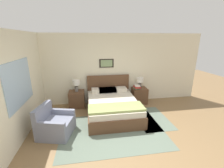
{
  "coord_description": "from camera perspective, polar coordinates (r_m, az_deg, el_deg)",
  "views": [
    {
      "loc": [
        -0.76,
        -2.75,
        2.39
      ],
      "look_at": [
        -0.08,
        1.51,
        1.09
      ],
      "focal_mm": 24.0,
      "sensor_mm": 36.0,
      "label": 1
    }
  ],
  "objects": [
    {
      "name": "ground_plane",
      "position": [
        3.72,
        5.36,
        -23.3
      ],
      "size": [
        16.0,
        16.0,
        0.0
      ],
      "primitive_type": "plane",
      "color": "olive"
    },
    {
      "name": "wall_back",
      "position": [
        5.68,
        -1.16,
        5.66
      ],
      "size": [
        7.21,
        0.09,
        2.6
      ],
      "color": "beige",
      "rests_on": "ground_plane"
    },
    {
      "name": "wall_left",
      "position": [
        4.56,
        -30.21,
        0.63
      ],
      "size": [
        0.08,
        5.14,
        2.6
      ],
      "color": "beige",
      "rests_on": "ground_plane"
    },
    {
      "name": "area_rug_main",
      "position": [
        4.23,
        0.39,
        -17.56
      ],
      "size": [
        2.73,
        1.91,
        0.01
      ],
      "color": "slate",
      "rests_on": "ground_plane"
    },
    {
      "name": "area_rug_bedside",
      "position": [
        4.99,
        14.81,
        -12.42
      ],
      "size": [
        0.94,
        1.48,
        0.01
      ],
      "color": "slate",
      "rests_on": "ground_plane"
    },
    {
      "name": "bed",
      "position": [
        4.95,
        0.08,
        -8.23
      ],
      "size": [
        1.59,
        2.08,
        1.1
      ],
      "color": "brown",
      "rests_on": "ground_plane"
    },
    {
      "name": "armchair",
      "position": [
        4.27,
        -20.96,
        -14.27
      ],
      "size": [
        0.94,
        0.95,
        0.8
      ],
      "rotation": [
        0.0,
        0.0,
        -1.82
      ],
      "color": "gray",
      "rests_on": "ground_plane"
    },
    {
      "name": "nightstand_near_window",
      "position": [
        5.62,
        -13.23,
        -5.6
      ],
      "size": [
        0.55,
        0.5,
        0.59
      ],
      "color": "brown",
      "rests_on": "ground_plane"
    },
    {
      "name": "nightstand_by_door",
      "position": [
        5.92,
        10.34,
        -4.29
      ],
      "size": [
        0.55,
        0.5,
        0.59
      ],
      "color": "brown",
      "rests_on": "ground_plane"
    },
    {
      "name": "table_lamp_near_window",
      "position": [
        5.45,
        -13.51,
        0.15
      ],
      "size": [
        0.26,
        0.26,
        0.42
      ],
      "color": "slate",
      "rests_on": "nightstand_near_window"
    },
    {
      "name": "table_lamp_by_door",
      "position": [
        5.75,
        10.61,
        1.2
      ],
      "size": [
        0.26,
        0.26,
        0.42
      ],
      "color": "slate",
      "rests_on": "nightstand_by_door"
    },
    {
      "name": "book_thick_bottom",
      "position": [
        5.73,
        9.5,
        -1.58
      ],
      "size": [
        0.24,
        0.24,
        0.04
      ],
      "rotation": [
        0.0,
        0.0,
        0.19
      ],
      "color": "#4C7551",
      "rests_on": "nightstand_by_door"
    },
    {
      "name": "book_hardcover_middle",
      "position": [
        5.72,
        9.52,
        -1.17
      ],
      "size": [
        0.23,
        0.29,
        0.04
      ],
      "rotation": [
        0.0,
        0.0,
        0.1
      ],
      "color": "#B7332D",
      "rests_on": "book_thick_bottom"
    },
    {
      "name": "book_novel_upper",
      "position": [
        5.71,
        9.54,
        -0.83
      ],
      "size": [
        0.19,
        0.28,
        0.03
      ],
      "rotation": [
        0.0,
        0.0,
        0.06
      ],
      "color": "#B7332D",
      "rests_on": "book_hardcover_middle"
    },
    {
      "name": "book_slim_near_top",
      "position": [
        5.7,
        9.55,
        -0.48
      ],
      "size": [
        0.22,
        0.29,
        0.04
      ],
      "rotation": [
        0.0,
        0.0,
        -0.14
      ],
      "color": "silver",
      "rests_on": "book_novel_upper"
    }
  ]
}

